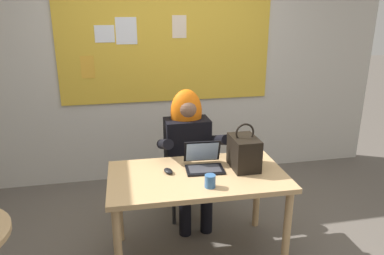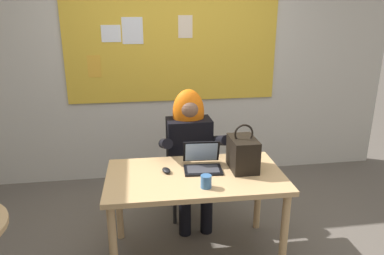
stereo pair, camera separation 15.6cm
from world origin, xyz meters
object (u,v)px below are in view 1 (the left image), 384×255
at_px(chair_at_desk, 186,162).
at_px(laptop, 204,162).
at_px(handbag, 244,152).
at_px(desk_main, 197,185).
at_px(person_costumed, 189,145).
at_px(coffee_mug, 210,181).
at_px(computer_mouse, 168,171).

bearing_deg(chair_at_desk, laptop, 1.60).
bearing_deg(handbag, desk_main, -173.07).
distance_m(person_costumed, coffee_mug, 0.84).
bearing_deg(handbag, computer_mouse, 178.05).
xyz_separation_m(chair_at_desk, computer_mouse, (-0.27, -0.67, 0.24)).
bearing_deg(desk_main, coffee_mug, -79.84).
bearing_deg(handbag, laptop, 169.21).
relative_size(person_costumed, coffee_mug, 13.33).
bearing_deg(computer_mouse, desk_main, -33.83).
bearing_deg(person_costumed, coffee_mug, -1.50).
xyz_separation_m(chair_at_desk, person_costumed, (0.00, -0.13, 0.23)).
distance_m(chair_at_desk, coffee_mug, 1.01).
distance_m(chair_at_desk, laptop, 0.69).
bearing_deg(handbag, coffee_mug, -141.75).
xyz_separation_m(desk_main, handbag, (0.39, 0.05, 0.23)).
bearing_deg(coffee_mug, desk_main, 100.16).
xyz_separation_m(person_costumed, handbag, (0.34, -0.57, 0.13)).
bearing_deg(desk_main, laptop, 55.07).
relative_size(person_costumed, handbag, 3.35).
relative_size(computer_mouse, handbag, 0.28).
bearing_deg(coffee_mug, laptop, 84.18).
distance_m(desk_main, chair_at_desk, 0.76).
bearing_deg(chair_at_desk, coffee_mug, -1.26).
xyz_separation_m(laptop, coffee_mug, (-0.03, -0.34, 0.00)).
distance_m(computer_mouse, coffee_mug, 0.40).
bearing_deg(computer_mouse, coffee_mug, -65.26).
height_order(laptop, coffee_mug, laptop).
height_order(person_costumed, coffee_mug, person_costumed).
bearing_deg(laptop, computer_mouse, -168.22).
distance_m(person_costumed, laptop, 0.51).
distance_m(chair_at_desk, computer_mouse, 0.77).
xyz_separation_m(person_costumed, coffee_mug, (-0.01, -0.84, 0.04)).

